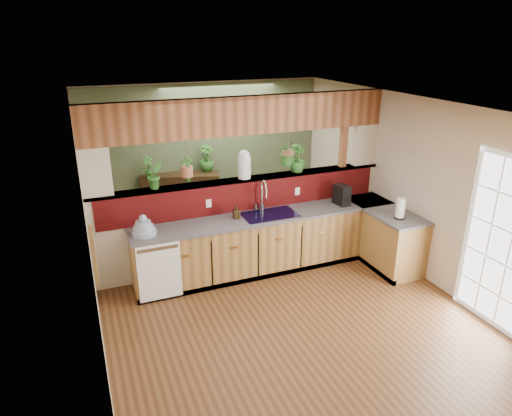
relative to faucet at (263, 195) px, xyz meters
name	(u,v)px	position (x,y,z in m)	size (l,w,h in m)	color
ground	(281,303)	(-0.20, -1.13, -1.17)	(4.60, 7.00, 0.01)	#4F2F18
ceiling	(285,110)	(-0.20, -1.13, 1.43)	(4.60, 7.00, 0.01)	brown
wall_back	(205,151)	(-0.20, 2.37, 0.13)	(4.60, 0.02, 2.60)	beige
wall_left	(89,245)	(-2.50, -1.13, 0.13)	(0.02, 7.00, 2.60)	beige
wall_right	(428,192)	(2.10, -1.13, 0.13)	(0.02, 7.00, 2.60)	beige
pass_through_partition	(247,190)	(-0.17, 0.22, 0.02)	(4.60, 0.21, 2.60)	beige
pass_through_ledge	(245,179)	(-0.20, 0.22, 0.20)	(4.60, 0.21, 0.04)	brown
header_beam	(244,116)	(-0.20, 0.22, 1.16)	(4.60, 0.15, 0.55)	brown
sage_backwall	(205,152)	(-0.20, 2.35, 0.13)	(4.55, 0.02, 2.55)	#4D5D3F
countertop	(306,239)	(0.63, -0.26, -0.72)	(4.14, 1.52, 0.90)	brown
dishwasher	(160,272)	(-1.68, -0.46, -0.71)	(0.58, 0.03, 0.82)	white
navy_sink	(269,219)	(0.05, -0.15, -0.35)	(0.82, 0.50, 0.18)	black
french_door	(499,245)	(2.07, -2.43, -0.12)	(0.06, 1.02, 2.16)	white
framed_print	(94,255)	(-2.48, -1.93, 0.38)	(0.04, 0.35, 0.45)	brown
faucet	(263,195)	(0.00, 0.00, 0.00)	(0.22, 0.22, 0.50)	#B7B7B2
dish_stack	(144,229)	(-1.80, -0.19, -0.18)	(0.33, 0.33, 0.29)	#8D9EB7
soap_dispenser	(236,212)	(-0.46, -0.10, -0.17)	(0.09, 0.10, 0.21)	#362613
coffee_maker	(342,196)	(1.27, -0.19, -0.13)	(0.17, 0.28, 0.31)	black
paper_towel	(400,209)	(1.75, -1.00, -0.12)	(0.15, 0.15, 0.33)	black
glass_jar	(244,164)	(-0.20, 0.22, 0.44)	(0.19, 0.19, 0.43)	silver
ledge_plant_left	(155,175)	(-1.53, 0.22, 0.42)	(0.22, 0.18, 0.40)	#275D20
ledge_plant_right	(297,158)	(0.68, 0.22, 0.44)	(0.24, 0.24, 0.44)	#275D20
hanging_plant_a	(186,161)	(-1.08, 0.22, 0.58)	(0.22, 0.18, 0.53)	brown
hanging_plant_b	(288,142)	(0.52, 0.22, 0.71)	(0.35, 0.30, 0.50)	brown
shelving_console	(181,199)	(-0.77, 2.12, -0.67)	(1.45, 0.39, 0.97)	black
shelf_plant_a	(148,167)	(-1.35, 2.12, 0.01)	(0.21, 0.14, 0.40)	#275D20
shelf_plant_b	(207,158)	(-0.24, 2.12, 0.07)	(0.28, 0.28, 0.50)	#275D20
floor_plant	(286,203)	(1.05, 1.36, -0.76)	(0.74, 0.64, 0.82)	#275D20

